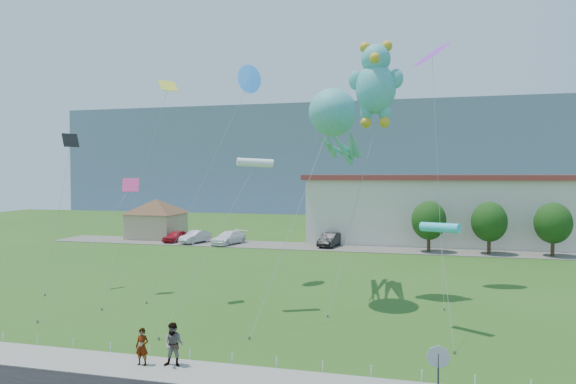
{
  "coord_description": "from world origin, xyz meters",
  "views": [
    {
      "loc": [
        8.74,
        -22.11,
        8.3
      ],
      "look_at": [
        1.16,
        8.0,
        7.21
      ],
      "focal_mm": 32.0,
      "sensor_mm": 36.0,
      "label": 1
    }
  ],
  "objects_px": {
    "warehouse": "(569,210)",
    "stop_sign": "(438,363)",
    "parked_car_black": "(330,240)",
    "teddy_bear_kite": "(376,82)",
    "pedestrian_right": "(174,345)",
    "pavilion": "(156,215)",
    "parked_car_silver": "(195,237)",
    "pedestrian_left": "(142,347)",
    "parked_car_red": "(176,236)",
    "octopus_kite": "(336,125)",
    "parked_car_white": "(229,238)"
  },
  "relations": [
    {
      "from": "parked_car_black",
      "to": "parked_car_red",
      "type": "bearing_deg",
      "value": -170.1
    },
    {
      "from": "stop_sign",
      "to": "pedestrian_left",
      "type": "distance_m",
      "value": 12.28
    },
    {
      "from": "stop_sign",
      "to": "parked_car_black",
      "type": "height_order",
      "value": "stop_sign"
    },
    {
      "from": "pedestrian_right",
      "to": "teddy_bear_kite",
      "type": "distance_m",
      "value": 21.47
    },
    {
      "from": "parked_car_white",
      "to": "parked_car_black",
      "type": "relative_size",
      "value": 1.1
    },
    {
      "from": "pedestrian_right",
      "to": "teddy_bear_kite",
      "type": "relative_size",
      "value": 0.11
    },
    {
      "from": "pedestrian_left",
      "to": "parked_car_black",
      "type": "height_order",
      "value": "pedestrian_left"
    },
    {
      "from": "parked_car_black",
      "to": "stop_sign",
      "type": "bearing_deg",
      "value": -67.43
    },
    {
      "from": "warehouse",
      "to": "parked_car_white",
      "type": "xyz_separation_m",
      "value": [
        -38.72,
        -9.51,
        -3.31
      ]
    },
    {
      "from": "parked_car_black",
      "to": "teddy_bear_kite",
      "type": "xyz_separation_m",
      "value": [
        6.85,
        -22.7,
        13.6
      ]
    },
    {
      "from": "pedestrian_left",
      "to": "parked_car_silver",
      "type": "bearing_deg",
      "value": 109.99
    },
    {
      "from": "teddy_bear_kite",
      "to": "pedestrian_left",
      "type": "bearing_deg",
      "value": -119.4
    },
    {
      "from": "octopus_kite",
      "to": "teddy_bear_kite",
      "type": "distance_m",
      "value": 4.15
    },
    {
      "from": "pedestrian_left",
      "to": "parked_car_silver",
      "type": "distance_m",
      "value": 39.72
    },
    {
      "from": "pavilion",
      "to": "parked_car_red",
      "type": "xyz_separation_m",
      "value": [
        4.36,
        -3.18,
        -2.28
      ]
    },
    {
      "from": "pavilion",
      "to": "pedestrian_left",
      "type": "bearing_deg",
      "value": -62.22
    },
    {
      "from": "parked_car_red",
      "to": "parked_car_black",
      "type": "distance_m",
      "value": 18.81
    },
    {
      "from": "parked_car_black",
      "to": "teddy_bear_kite",
      "type": "relative_size",
      "value": 0.27
    },
    {
      "from": "warehouse",
      "to": "parked_car_black",
      "type": "relative_size",
      "value": 12.94
    },
    {
      "from": "octopus_kite",
      "to": "parked_car_silver",
      "type": "bearing_deg",
      "value": 131.4
    },
    {
      "from": "pavilion",
      "to": "parked_car_silver",
      "type": "height_order",
      "value": "pavilion"
    },
    {
      "from": "stop_sign",
      "to": "teddy_bear_kite",
      "type": "distance_m",
      "value": 21.39
    },
    {
      "from": "pedestrian_left",
      "to": "parked_car_silver",
      "type": "height_order",
      "value": "pedestrian_left"
    },
    {
      "from": "pavilion",
      "to": "parked_car_black",
      "type": "bearing_deg",
      "value": -6.27
    },
    {
      "from": "parked_car_red",
      "to": "teddy_bear_kite",
      "type": "relative_size",
      "value": 0.23
    },
    {
      "from": "parked_car_white",
      "to": "stop_sign",
      "type": "bearing_deg",
      "value": -44.38
    },
    {
      "from": "octopus_kite",
      "to": "teddy_bear_kite",
      "type": "relative_size",
      "value": 0.86
    },
    {
      "from": "warehouse",
      "to": "stop_sign",
      "type": "bearing_deg",
      "value": -108.9
    },
    {
      "from": "pavilion",
      "to": "parked_car_white",
      "type": "distance_m",
      "value": 12.01
    },
    {
      "from": "pavilion",
      "to": "octopus_kite",
      "type": "height_order",
      "value": "octopus_kite"
    },
    {
      "from": "warehouse",
      "to": "teddy_bear_kite",
      "type": "relative_size",
      "value": 3.56
    },
    {
      "from": "warehouse",
      "to": "pedestrian_right",
      "type": "distance_m",
      "value": 53.87
    },
    {
      "from": "parked_car_red",
      "to": "parked_car_silver",
      "type": "bearing_deg",
      "value": 3.03
    },
    {
      "from": "pedestrian_left",
      "to": "pedestrian_right",
      "type": "relative_size",
      "value": 0.86
    },
    {
      "from": "pedestrian_right",
      "to": "teddy_bear_kite",
      "type": "bearing_deg",
      "value": 58.11
    },
    {
      "from": "octopus_kite",
      "to": "teddy_bear_kite",
      "type": "xyz_separation_m",
      "value": [
        2.43,
        1.59,
        2.97
      ]
    },
    {
      "from": "warehouse",
      "to": "parked_car_white",
      "type": "distance_m",
      "value": 40.01
    },
    {
      "from": "pedestrian_left",
      "to": "parked_car_red",
      "type": "height_order",
      "value": "pedestrian_left"
    },
    {
      "from": "pavilion",
      "to": "parked_car_white",
      "type": "relative_size",
      "value": 1.77
    },
    {
      "from": "pedestrian_right",
      "to": "octopus_kite",
      "type": "bearing_deg",
      "value": 64.12
    },
    {
      "from": "warehouse",
      "to": "octopus_kite",
      "type": "relative_size",
      "value": 4.14
    },
    {
      "from": "pavilion",
      "to": "warehouse",
      "type": "height_order",
      "value": "warehouse"
    },
    {
      "from": "parked_car_white",
      "to": "teddy_bear_kite",
      "type": "height_order",
      "value": "teddy_bear_kite"
    },
    {
      "from": "pavilion",
      "to": "teddy_bear_kite",
      "type": "relative_size",
      "value": 0.54
    },
    {
      "from": "pedestrian_left",
      "to": "parked_car_red",
      "type": "relative_size",
      "value": 0.4
    },
    {
      "from": "pedestrian_left",
      "to": "parked_car_silver",
      "type": "xyz_separation_m",
      "value": [
        -14.34,
        37.04,
        -0.11
      ]
    },
    {
      "from": "parked_car_red",
      "to": "parked_car_silver",
      "type": "relative_size",
      "value": 0.91
    },
    {
      "from": "warehouse",
      "to": "teddy_bear_kite",
      "type": "xyz_separation_m",
      "value": [
        -19.99,
        -31.25,
        10.31
      ]
    },
    {
      "from": "warehouse",
      "to": "parked_car_black",
      "type": "height_order",
      "value": "warehouse"
    },
    {
      "from": "warehouse",
      "to": "stop_sign",
      "type": "height_order",
      "value": "warehouse"
    }
  ]
}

